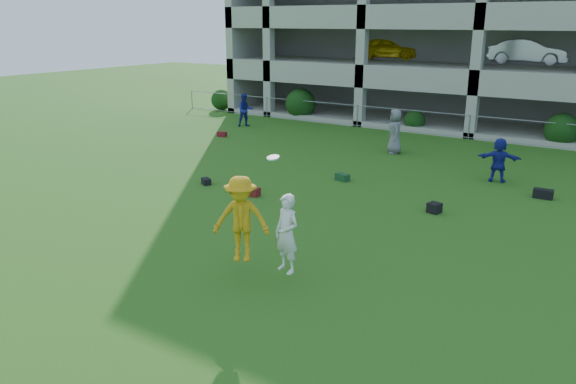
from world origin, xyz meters
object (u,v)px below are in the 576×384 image
Objects in this scene: crate_d at (434,208)px; frisbee_contest at (250,222)px; bystander_a at (245,110)px; bystander_d at (499,160)px; parking_garage at (522,12)px; bystander_c at (395,131)px.

frisbee_contest reaches higher than crate_d.
bystander_a reaches higher than bystander_d.
parking_garage is (-0.42, 26.74, 4.72)m from frisbee_contest.
crate_d is at bearing 69.61° from bystander_d.
parking_garage is at bearing -90.49° from bystander_d.
frisbee_contest is (-2.65, -11.04, 0.50)m from bystander_d.
frisbee_contest is 27.15m from parking_garage.
frisbee_contest is (11.57, -14.84, 0.42)m from bystander_a.
parking_garage is (-2.36, 20.23, 5.86)m from crate_d.
bystander_c is 1.20× the size of bystander_d.
parking_garage reaches higher than bystander_a.
crate_d is 0.01× the size of parking_garage.
parking_garage is (1.81, 13.49, 5.06)m from bystander_c.
bystander_c is 5.46× the size of crate_d.
bystander_c reaches higher than crate_d.
bystander_a is 1.10× the size of bystander_d.
parking_garage is at bearing 136.60° from bystander_c.
bystander_c is at bearing 99.54° from frisbee_contest.
bystander_c reaches higher than bystander_a.
crate_d is at bearing -83.34° from parking_garage.
bystander_a is 17.09m from parking_garage.
bystander_a is 0.06× the size of parking_garage.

